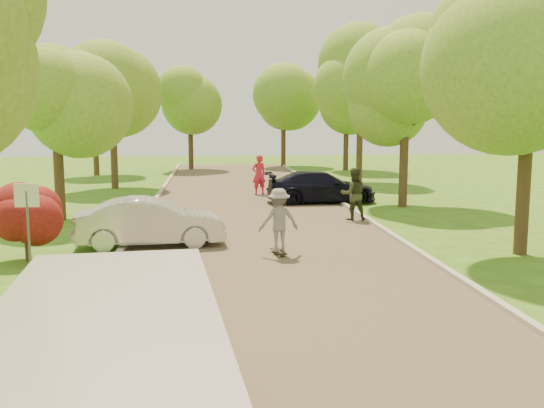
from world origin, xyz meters
name	(u,v)px	position (x,y,z in m)	size (l,w,h in m)	color
ground	(299,324)	(0.00, 0.00, 0.00)	(100.00, 100.00, 0.00)	#3A6417
road	(262,237)	(0.00, 8.00, 0.01)	(8.00, 60.00, 0.01)	#4C4438
curb_left	(129,238)	(-4.05, 8.00, 0.06)	(0.18, 60.00, 0.12)	#B2AD9E
curb_right	(389,233)	(4.05, 8.00, 0.06)	(0.18, 60.00, 0.12)	#B2AD9E
street_sign	(27,210)	(-5.80, 4.00, 1.56)	(0.55, 0.06, 2.17)	#59595E
red_shrub	(26,219)	(-6.30, 5.50, 1.10)	(1.70, 1.70, 1.95)	#382619
tree_l_midb	(60,92)	(-6.81, 12.00, 4.59)	(4.30, 4.20, 6.62)	#382619
tree_l_far	(116,83)	(-6.39, 22.00, 5.47)	(4.92, 4.80, 7.79)	#382619
tree_r_mida	(540,46)	(7.02, 5.00, 5.54)	(5.13, 5.00, 7.95)	#382619
tree_r_midb	(411,88)	(6.60, 14.00, 4.88)	(4.51, 4.40, 7.01)	#382619
tree_r_far	(365,80)	(7.23, 24.00, 5.83)	(5.33, 5.20, 8.34)	#382619
tree_bg_a	(97,92)	(-8.78, 30.00, 5.31)	(5.12, 5.00, 7.72)	#382619
tree_bg_b	(350,91)	(8.22, 32.00, 5.54)	(5.12, 5.00, 7.95)	#382619
tree_bg_c	(193,99)	(-2.79, 34.00, 5.02)	(4.92, 4.80, 7.33)	#382619
tree_bg_d	(286,96)	(4.22, 36.00, 5.31)	(5.12, 5.00, 7.72)	#382619
silver_sedan	(150,222)	(-3.30, 7.04, 0.70)	(1.48, 4.25, 1.40)	silver
dark_sedan	(321,187)	(3.21, 15.54, 0.69)	(1.94, 4.77, 1.38)	black
longboard	(279,252)	(0.24, 5.54, 0.10)	(0.40, 0.90, 0.10)	black
skateboarder	(279,220)	(0.24, 5.54, 0.96)	(1.10, 0.63, 1.70)	slate
person_striped	(259,175)	(0.75, 18.70, 0.96)	(0.70, 0.46, 1.92)	red
person_olive	(353,194)	(3.56, 10.89, 0.95)	(0.93, 0.72, 1.90)	#2D331F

